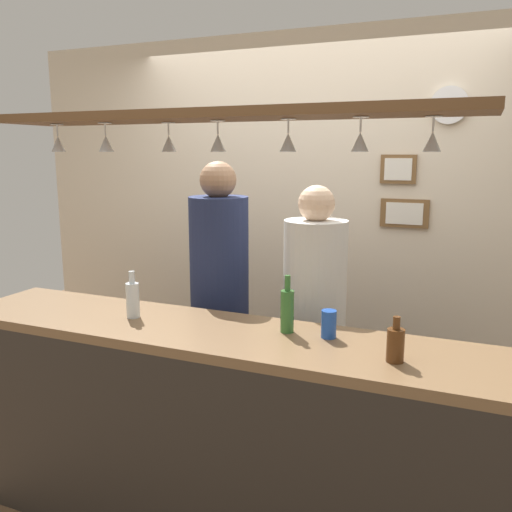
{
  "coord_description": "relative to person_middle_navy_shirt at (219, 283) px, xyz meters",
  "views": [
    {
      "loc": [
        1.04,
        -2.4,
        1.82
      ],
      "look_at": [
        0.0,
        0.1,
        1.29
      ],
      "focal_mm": 37.36,
      "sensor_mm": 36.0,
      "label": 1
    }
  ],
  "objects": [
    {
      "name": "hanging_wineglass_far_left",
      "position": [
        -0.57,
        -0.6,
        0.79
      ],
      "size": [
        0.07,
        0.07,
        0.13
      ],
      "color": "silver",
      "rests_on": "overhead_glass_rack"
    },
    {
      "name": "bottle_beer_brown_stubby",
      "position": [
        1.1,
        -0.7,
        0.03
      ],
      "size": [
        0.07,
        0.07,
        0.18
      ],
      "color": "#512D14",
      "rests_on": "bar_counter"
    },
    {
      "name": "wall_clock",
      "position": [
        1.15,
        0.76,
        1.02
      ],
      "size": [
        0.22,
        0.03,
        0.22
      ],
      "primitive_type": "cylinder",
      "rotation": [
        1.57,
        0.0,
        0.0
      ],
      "color": "white",
      "rests_on": "back_wall"
    },
    {
      "name": "ground_plane",
      "position": [
        0.31,
        -0.29,
        -1.07
      ],
      "size": [
        8.0,
        8.0,
        0.0
      ],
      "primitive_type": "plane",
      "color": "brown"
    },
    {
      "name": "hanging_wineglass_left",
      "position": [
        -0.27,
        -0.61,
        0.79
      ],
      "size": [
        0.07,
        0.07,
        0.13
      ],
      "color": "silver",
      "rests_on": "overhead_glass_rack"
    },
    {
      "name": "bottle_beer_green_import",
      "position": [
        0.61,
        -0.54,
        0.06
      ],
      "size": [
        0.06,
        0.06,
        0.26
      ],
      "color": "#336B2D",
      "rests_on": "bar_counter"
    },
    {
      "name": "hanging_wineglass_center_right",
      "position": [
        0.62,
        -0.58,
        0.79
      ],
      "size": [
        0.07,
        0.07,
        0.13
      ],
      "color": "silver",
      "rests_on": "overhead_glass_rack"
    },
    {
      "name": "bar_counter",
      "position": [
        0.31,
        -0.79,
        -0.38
      ],
      "size": [
        2.7,
        0.55,
        1.02
      ],
      "color": "brown",
      "rests_on": "ground_plane"
    },
    {
      "name": "hanging_wineglass_center_left",
      "position": [
        0.01,
        -0.52,
        0.79
      ],
      "size": [
        0.07,
        0.07,
        0.13
      ],
      "color": "silver",
      "rests_on": "overhead_glass_rack"
    },
    {
      "name": "drink_can",
      "position": [
        0.8,
        -0.54,
        0.02
      ],
      "size": [
        0.07,
        0.07,
        0.12
      ],
      "primitive_type": "cylinder",
      "color": "#1E4CB2",
      "rests_on": "bar_counter"
    },
    {
      "name": "back_wall",
      "position": [
        0.31,
        0.81,
        0.23
      ],
      "size": [
        4.4,
        0.06,
        2.6
      ],
      "primitive_type": "cube",
      "color": "beige",
      "rests_on": "ground_plane"
    },
    {
      "name": "bottle_soda_clear",
      "position": [
        -0.16,
        -0.62,
        0.05
      ],
      "size": [
        0.06,
        0.06,
        0.23
      ],
      "color": "silver",
      "rests_on": "bar_counter"
    },
    {
      "name": "person_middle_navy_shirt",
      "position": [
        0.0,
        0.0,
        0.0
      ],
      "size": [
        0.34,
        0.34,
        1.77
      ],
      "color": "#2D334C",
      "rests_on": "ground_plane"
    },
    {
      "name": "hanging_wineglass_center",
      "position": [
        0.3,
        -0.58,
        0.79
      ],
      "size": [
        0.07,
        0.07,
        0.13
      ],
      "color": "silver",
      "rests_on": "overhead_glass_rack"
    },
    {
      "name": "picture_frame_lower_pair",
      "position": [
        0.93,
        0.77,
        0.36
      ],
      "size": [
        0.3,
        0.02,
        0.18
      ],
      "color": "brown",
      "rests_on": "back_wall"
    },
    {
      "name": "hanging_wineglass_right",
      "position": [
        0.91,
        -0.59,
        0.79
      ],
      "size": [
        0.07,
        0.07,
        0.13
      ],
      "color": "silver",
      "rests_on": "overhead_glass_rack"
    },
    {
      "name": "person_right_white_patterned_shirt",
      "position": [
        0.57,
        0.0,
        -0.08
      ],
      "size": [
        0.34,
        0.34,
        1.65
      ],
      "color": "#2D334C",
      "rests_on": "ground_plane"
    },
    {
      "name": "overhead_glass_rack",
      "position": [
        0.31,
        -0.59,
        0.9
      ],
      "size": [
        2.2,
        0.36,
        0.04
      ],
      "primitive_type": "cube",
      "color": "brown"
    },
    {
      "name": "picture_frame_upper_small",
      "position": [
        0.88,
        0.77,
        0.64
      ],
      "size": [
        0.22,
        0.02,
        0.18
      ],
      "color": "brown",
      "rests_on": "back_wall"
    },
    {
      "name": "hanging_wineglass_far_right",
      "position": [
        1.18,
        -0.52,
        0.79
      ],
      "size": [
        0.07,
        0.07,
        0.13
      ],
      "color": "silver",
      "rests_on": "overhead_glass_rack"
    }
  ]
}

